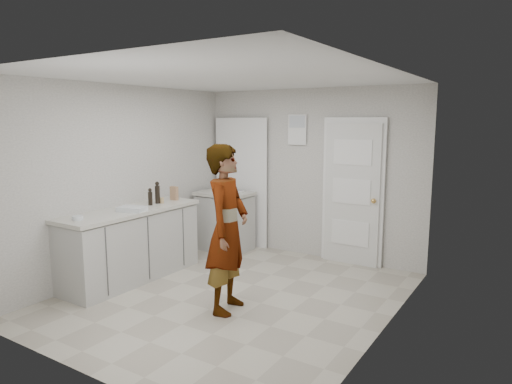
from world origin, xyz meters
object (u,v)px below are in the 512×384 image
Objects in this scene: oil_cruet_b at (157,193)px; egg_bowl at (78,218)px; cake_mix_box at (174,193)px; person at (227,229)px; baking_dish at (132,209)px; spice_jar at (162,200)px; oil_cruet_a at (150,197)px.

egg_bowl is at bearing -90.93° from oil_cruet_b.
cake_mix_box is 0.64× the size of oil_cruet_b.
person reaches higher than baking_dish.
person is 5.99× the size of oil_cruet_b.
oil_cruet_b is (-1.60, 0.60, 0.17)m from person.
spice_jar is 0.34× the size of oil_cruet_a.
oil_cruet_a is at bearing -99.29° from spice_jar.
oil_cruet_a reaches higher than cake_mix_box.
baking_dish is (-1.48, 0.04, 0.05)m from person.
cake_mix_box is at bearing 90.80° from oil_cruet_a.
oil_cruet_a is at bearing 60.59° from person.
person is 1.74m from egg_bowl.
egg_bowl is (-0.03, -1.56, -0.07)m from cake_mix_box.
oil_cruet_a is (0.01, -0.47, 0.01)m from cake_mix_box.
baking_dish is (0.07, -0.60, -0.01)m from spice_jar.
cake_mix_box is at bearing 89.00° from egg_bowl.
oil_cruet_b is 0.58m from baking_dish.
person reaches higher than spice_jar.
person is 1.65m from oil_cruet_a.
spice_jar is at bearing 96.65° from baking_dish.
cake_mix_box is at bearing 97.50° from spice_jar.
person is at bearing -15.88° from oil_cruet_a.
baking_dish reaches higher than egg_bowl.
oil_cruet_a is at bearing 103.68° from baking_dish.
cake_mix_box is 0.32m from oil_cruet_b.
cake_mix_box reaches higher than baking_dish.
oil_cruet_b is at bearing -138.85° from spice_jar.
person is at bearing -26.90° from cake_mix_box.
person reaches higher than oil_cruet_a.
oil_cruet_b is at bearing 95.16° from oil_cruet_a.
cake_mix_box is 1.57m from egg_bowl.
person is 7.84× the size of oil_cruet_a.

